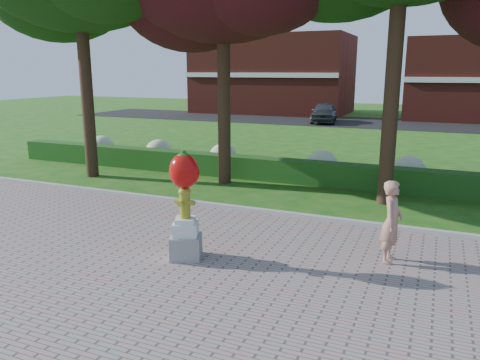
{
  "coord_description": "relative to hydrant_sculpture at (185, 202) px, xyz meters",
  "views": [
    {
      "loc": [
        4.83,
        -8.58,
        3.86
      ],
      "look_at": [
        0.73,
        1.0,
        1.42
      ],
      "focal_mm": 35.0,
      "sensor_mm": 36.0,
      "label": 1
    }
  ],
  "objects": [
    {
      "name": "street",
      "position": [
        -0.19,
        28.59,
        -1.23
      ],
      "size": [
        50.0,
        8.0,
        0.02
      ],
      "primitive_type": "cube",
      "color": "black",
      "rests_on": "ground"
    },
    {
      "name": "ground",
      "position": [
        -0.19,
        0.59,
        -1.24
      ],
      "size": [
        100.0,
        100.0,
        0.0
      ],
      "primitive_type": "plane",
      "color": "#175916",
      "rests_on": "ground"
    },
    {
      "name": "parked_car",
      "position": [
        -3.54,
        27.39,
        -0.45
      ],
      "size": [
        2.53,
        4.75,
        1.54
      ],
      "primitive_type": "imported",
      "rotation": [
        0.0,
        0.0,
        0.16
      ],
      "color": "#383A3F",
      "rests_on": "street"
    },
    {
      "name": "lawn_hedge",
      "position": [
        -0.19,
        7.59,
        -0.84
      ],
      "size": [
        24.0,
        0.7,
        0.8
      ],
      "primitive_type": "cube",
      "color": "#224915",
      "rests_on": "ground"
    },
    {
      "name": "walkway",
      "position": [
        -0.19,
        -3.41,
        -1.22
      ],
      "size": [
        40.0,
        14.0,
        0.04
      ],
      "primitive_type": "cube",
      "color": "gray",
      "rests_on": "ground"
    },
    {
      "name": "building_left",
      "position": [
        -10.19,
        34.59,
        2.26
      ],
      "size": [
        14.0,
        8.0,
        7.0
      ],
      "primitive_type": "cube",
      "color": "maroon",
      "rests_on": "ground"
    },
    {
      "name": "curb",
      "position": [
        -0.19,
        3.59,
        -1.17
      ],
      "size": [
        40.0,
        0.18,
        0.15
      ],
      "primitive_type": "cube",
      "color": "#ADADA5",
      "rests_on": "ground"
    },
    {
      "name": "woman",
      "position": [
        3.93,
        1.47,
        -0.36
      ],
      "size": [
        0.46,
        0.65,
        1.7
      ],
      "primitive_type": "imported",
      "rotation": [
        0.0,
        0.0,
        1.48
      ],
      "color": "tan",
      "rests_on": "walkway"
    },
    {
      "name": "hydrant_sculpture",
      "position": [
        0.0,
        0.0,
        0.0
      ],
      "size": [
        0.8,
        0.8,
        2.27
      ],
      "rotation": [
        0.0,
        0.0,
        0.38
      ],
      "color": "gray",
      "rests_on": "walkway"
    },
    {
      "name": "hydrangea_row",
      "position": [
        0.38,
        8.59,
        -0.69
      ],
      "size": [
        20.1,
        1.1,
        0.99
      ],
      "color": "beige",
      "rests_on": "ground"
    }
  ]
}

